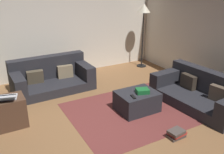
% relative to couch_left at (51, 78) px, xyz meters
% --- Properties ---
extents(ground_plane, '(6.40, 6.40, 0.00)m').
position_rel_couch_left_xyz_m(ground_plane, '(0.19, -2.26, -0.28)').
color(ground_plane, brown).
extents(rear_partition, '(6.40, 0.12, 2.60)m').
position_rel_couch_left_xyz_m(rear_partition, '(0.19, 0.88, 1.02)').
color(rear_partition, silver).
rests_on(rear_partition, ground_plane).
extents(couch_left, '(1.81, 0.96, 0.74)m').
position_rel_couch_left_xyz_m(couch_left, '(0.00, 0.00, 0.00)').
color(couch_left, '#26262B').
rests_on(couch_left, ground_plane).
extents(couch_right, '(1.07, 1.93, 0.67)m').
position_rel_couch_left_xyz_m(couch_right, '(2.44, -2.25, -0.02)').
color(couch_right, '#26262B').
rests_on(couch_right, ground_plane).
extents(ottoman, '(0.76, 0.60, 0.39)m').
position_rel_couch_left_xyz_m(ottoman, '(1.16, -1.84, -0.09)').
color(ottoman, '#26262B').
rests_on(ottoman, ground_plane).
extents(gift_box, '(0.28, 0.25, 0.08)m').
position_rel_couch_left_xyz_m(gift_box, '(1.23, -1.91, 0.15)').
color(gift_box, '#19662D').
rests_on(gift_box, ottoman).
extents(tv_remote, '(0.08, 0.17, 0.02)m').
position_rel_couch_left_xyz_m(tv_remote, '(0.97, -1.98, 0.12)').
color(tv_remote, black).
rests_on(tv_remote, ottoman).
extents(side_table, '(0.52, 0.44, 0.54)m').
position_rel_couch_left_xyz_m(side_table, '(-1.08, -1.22, -0.01)').
color(side_table, '#4C3323').
rests_on(side_table, ground_plane).
extents(laptop, '(0.40, 0.46, 0.18)m').
position_rel_couch_left_xyz_m(laptop, '(-1.10, -1.29, 0.31)').
color(laptop, silver).
rests_on(laptop, side_table).
extents(book_stack, '(0.32, 0.23, 0.14)m').
position_rel_couch_left_xyz_m(book_stack, '(1.21, -2.91, -0.21)').
color(book_stack, '#4C423D').
rests_on(book_stack, ground_plane).
extents(corner_lamp, '(0.36, 0.36, 1.81)m').
position_rel_couch_left_xyz_m(corner_lamp, '(2.80, 0.31, 1.27)').
color(corner_lamp, black).
rests_on(corner_lamp, ground_plane).
extents(area_rug, '(2.60, 2.00, 0.01)m').
position_rel_couch_left_xyz_m(area_rug, '(1.16, -1.84, -0.28)').
color(area_rug, brown).
rests_on(area_rug, ground_plane).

